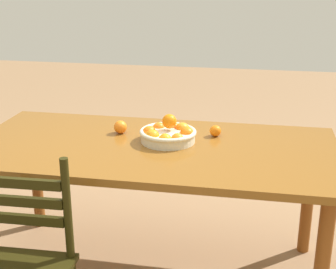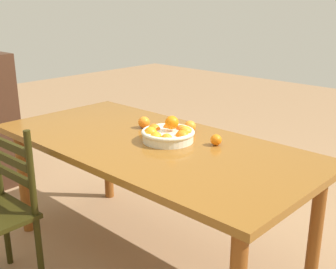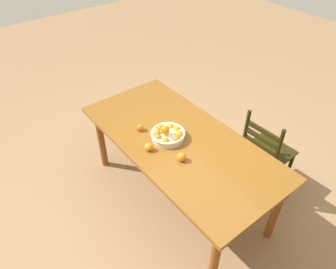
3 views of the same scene
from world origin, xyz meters
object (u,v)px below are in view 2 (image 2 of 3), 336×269
(fruit_bowl, at_px, (168,134))
(orange_loose_1, at_px, (144,122))
(dining_table, at_px, (151,155))
(orange_loose_2, at_px, (190,126))
(orange_loose_0, at_px, (216,140))

(fruit_bowl, xyz_separation_m, orange_loose_1, (0.29, -0.08, -0.01))
(dining_table, height_order, orange_loose_2, orange_loose_2)
(orange_loose_0, bearing_deg, orange_loose_2, -19.08)
(fruit_bowl, height_order, orange_loose_2, fruit_bowl)
(orange_loose_1, bearing_deg, fruit_bowl, 163.79)
(fruit_bowl, height_order, orange_loose_1, fruit_bowl)
(dining_table, relative_size, fruit_bowl, 6.35)
(orange_loose_0, xyz_separation_m, orange_loose_1, (0.53, 0.05, 0.01))
(fruit_bowl, distance_m, orange_loose_2, 0.23)
(fruit_bowl, xyz_separation_m, orange_loose_0, (-0.24, -0.13, -0.01))
(dining_table, bearing_deg, orange_loose_2, -98.88)
(orange_loose_2, bearing_deg, fruit_bowl, 96.60)
(fruit_bowl, bearing_deg, orange_loose_2, -83.40)
(dining_table, distance_m, orange_loose_1, 0.29)
(dining_table, distance_m, fruit_bowl, 0.16)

